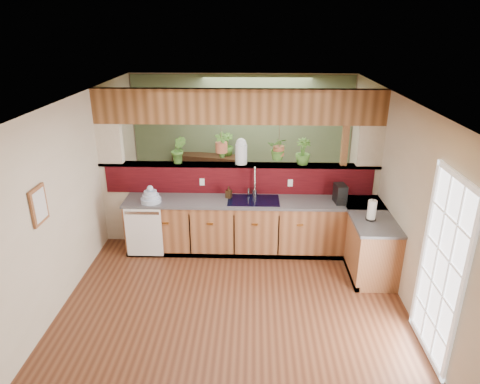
{
  "coord_description": "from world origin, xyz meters",
  "views": [
    {
      "loc": [
        0.24,
        -5.32,
        3.55
      ],
      "look_at": [
        0.04,
        0.7,
        1.15
      ],
      "focal_mm": 32.0,
      "sensor_mm": 36.0,
      "label": 1
    }
  ],
  "objects_px": {
    "paper_towel": "(372,210)",
    "faucet": "(254,181)",
    "dish_stack": "(151,197)",
    "shelving_console": "(206,176)",
    "glass_jar": "(241,151)",
    "soap_dispenser": "(229,192)",
    "coffee_maker": "(340,195)"
  },
  "relations": [
    {
      "from": "dish_stack",
      "to": "glass_jar",
      "type": "height_order",
      "value": "glass_jar"
    },
    {
      "from": "glass_jar",
      "to": "soap_dispenser",
      "type": "bearing_deg",
      "value": -124.41
    },
    {
      "from": "paper_towel",
      "to": "shelving_console",
      "type": "height_order",
      "value": "paper_towel"
    },
    {
      "from": "soap_dispenser",
      "to": "glass_jar",
      "type": "distance_m",
      "value": 0.7
    },
    {
      "from": "soap_dispenser",
      "to": "coffee_maker",
      "type": "height_order",
      "value": "coffee_maker"
    },
    {
      "from": "coffee_maker",
      "to": "paper_towel",
      "type": "relative_size",
      "value": 0.94
    },
    {
      "from": "dish_stack",
      "to": "shelving_console",
      "type": "xyz_separation_m",
      "value": [
        0.61,
        2.4,
        -0.49
      ]
    },
    {
      "from": "glass_jar",
      "to": "shelving_console",
      "type": "bearing_deg",
      "value": 112.87
    },
    {
      "from": "faucet",
      "to": "soap_dispenser",
      "type": "bearing_deg",
      "value": -172.45
    },
    {
      "from": "faucet",
      "to": "dish_stack",
      "type": "distance_m",
      "value": 1.67
    },
    {
      "from": "faucet",
      "to": "soap_dispenser",
      "type": "distance_m",
      "value": 0.46
    },
    {
      "from": "paper_towel",
      "to": "coffee_maker",
      "type": "bearing_deg",
      "value": 118.84
    },
    {
      "from": "coffee_maker",
      "to": "paper_towel",
      "type": "bearing_deg",
      "value": -68.35
    },
    {
      "from": "dish_stack",
      "to": "soap_dispenser",
      "type": "relative_size",
      "value": 1.66
    },
    {
      "from": "paper_towel",
      "to": "glass_jar",
      "type": "height_order",
      "value": "glass_jar"
    },
    {
      "from": "soap_dispenser",
      "to": "paper_towel",
      "type": "height_order",
      "value": "paper_towel"
    },
    {
      "from": "glass_jar",
      "to": "shelving_console",
      "type": "relative_size",
      "value": 0.31
    },
    {
      "from": "paper_towel",
      "to": "shelving_console",
      "type": "relative_size",
      "value": 0.23
    },
    {
      "from": "dish_stack",
      "to": "glass_jar",
      "type": "xyz_separation_m",
      "value": [
        1.41,
        0.5,
        0.62
      ]
    },
    {
      "from": "soap_dispenser",
      "to": "dish_stack",
      "type": "bearing_deg",
      "value": -169.74
    },
    {
      "from": "coffee_maker",
      "to": "shelving_console",
      "type": "height_order",
      "value": "coffee_maker"
    },
    {
      "from": "soap_dispenser",
      "to": "paper_towel",
      "type": "distance_m",
      "value": 2.23
    },
    {
      "from": "paper_towel",
      "to": "glass_jar",
      "type": "xyz_separation_m",
      "value": [
        -1.9,
        1.04,
        0.56
      ]
    },
    {
      "from": "soap_dispenser",
      "to": "paper_towel",
      "type": "xyz_separation_m",
      "value": [
        2.09,
        -0.76,
        0.05
      ]
    },
    {
      "from": "faucet",
      "to": "dish_stack",
      "type": "relative_size",
      "value": 1.63
    },
    {
      "from": "faucet",
      "to": "paper_towel",
      "type": "bearing_deg",
      "value": -25.82
    },
    {
      "from": "dish_stack",
      "to": "shelving_console",
      "type": "height_order",
      "value": "dish_stack"
    },
    {
      "from": "glass_jar",
      "to": "faucet",
      "type": "bearing_deg",
      "value": -45.48
    },
    {
      "from": "faucet",
      "to": "glass_jar",
      "type": "height_order",
      "value": "glass_jar"
    },
    {
      "from": "glass_jar",
      "to": "shelving_console",
      "type": "xyz_separation_m",
      "value": [
        -0.8,
        1.9,
        -1.1
      ]
    },
    {
      "from": "paper_towel",
      "to": "faucet",
      "type": "bearing_deg",
      "value": 154.18
    },
    {
      "from": "dish_stack",
      "to": "coffee_maker",
      "type": "relative_size",
      "value": 1.08
    }
  ]
}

